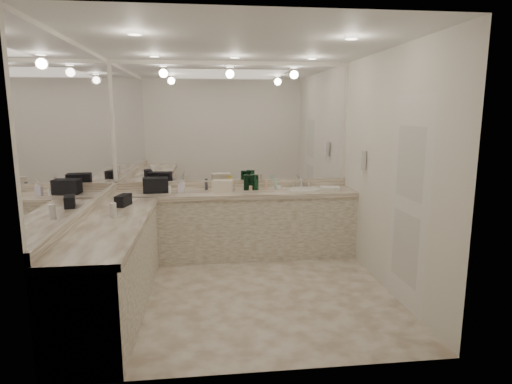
{
  "coord_description": "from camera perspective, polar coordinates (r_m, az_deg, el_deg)",
  "views": [
    {
      "loc": [
        -0.37,
        -4.4,
        1.92
      ],
      "look_at": [
        0.19,
        0.4,
        1.03
      ],
      "focal_mm": 30.0,
      "sensor_mm": 36.0,
      "label": 1
    }
  ],
  "objects": [
    {
      "name": "amenity_bottle_2",
      "position": [
        5.72,
        -3.2,
        0.6
      ],
      "size": [
        0.06,
        0.06,
        0.08
      ],
      "primitive_type": "cylinder",
      "color": "#9966B2",
      "rests_on": "vanity_back_top"
    },
    {
      "name": "faucet",
      "position": [
        6.03,
        6.05,
        1.35
      ],
      "size": [
        0.24,
        0.16,
        0.14
      ],
      "primitive_type": "cube",
      "color": "silver",
      "rests_on": "vanity_back_top"
    },
    {
      "name": "green_bottle_2",
      "position": [
        5.76,
        -0.01,
        1.31
      ],
      "size": [
        0.07,
        0.07,
        0.2
      ],
      "primitive_type": "cylinder",
      "color": "#165031",
      "rests_on": "vanity_back_top"
    },
    {
      "name": "amenity_bottle_5",
      "position": [
        5.83,
        -3.36,
        1.1
      ],
      "size": [
        0.06,
        0.06,
        0.14
      ],
      "primitive_type": "cylinder",
      "color": "#F2D84C",
      "rests_on": "vanity_back_top"
    },
    {
      "name": "vanity_back_base",
      "position": [
        5.81,
        -2.81,
        -4.51
      ],
      "size": [
        3.2,
        0.6,
        0.84
      ],
      "primitive_type": "cube",
      "color": "silver",
      "rests_on": "floor"
    },
    {
      "name": "hand_towel",
      "position": [
        5.87,
        9.85,
        0.52
      ],
      "size": [
        0.29,
        0.22,
        0.04
      ],
      "primitive_type": "cube",
      "rotation": [
        0.0,
        0.0,
        -0.22
      ],
      "color": "white",
      "rests_on": "vanity_back_top"
    },
    {
      "name": "mirror_left",
      "position": [
        4.56,
        -22.38,
        7.86
      ],
      "size": [
        0.01,
        2.92,
        1.55
      ],
      "primitive_type": "cube",
      "color": "white",
      "rests_on": "wall_left"
    },
    {
      "name": "black_toiletry_bag",
      "position": [
        5.73,
        -13.23,
        0.86
      ],
      "size": [
        0.34,
        0.24,
        0.18
      ],
      "primitive_type": "cube",
      "rotation": [
        0.0,
        0.0,
        0.12
      ],
      "color": "black",
      "rests_on": "vanity_back_top"
    },
    {
      "name": "amenity_bottle_0",
      "position": [
        5.82,
        -6.64,
        0.82
      ],
      "size": [
        0.04,
        0.04,
        0.1
      ],
      "primitive_type": "cylinder",
      "color": "#3F3F4C",
      "rests_on": "vanity_back_top"
    },
    {
      "name": "vanity_left_base",
      "position": [
        4.46,
        -18.57,
        -9.76
      ],
      "size": [
        0.6,
        2.4,
        0.84
      ],
      "primitive_type": "cube",
      "color": "silver",
      "rests_on": "floor"
    },
    {
      "name": "amenity_bottle_1",
      "position": [
        5.75,
        1.34,
        0.94
      ],
      "size": [
        0.04,
        0.04,
        0.13
      ],
      "primitive_type": "cylinder",
      "color": "#E0B28C",
      "rests_on": "vanity_back_top"
    },
    {
      "name": "backsplash_back",
      "position": [
        5.97,
        -3.04,
        1.1
      ],
      "size": [
        3.2,
        0.04,
        0.1
      ],
      "primitive_type": "cube",
      "color": "beige",
      "rests_on": "vanity_back_top"
    },
    {
      "name": "amenity_bottle_4",
      "position": [
        5.76,
        3.11,
        0.57
      ],
      "size": [
        0.06,
        0.06,
        0.06
      ],
      "primitive_type": "cylinder",
      "color": "white",
      "rests_on": "vanity_back_top"
    },
    {
      "name": "backsplash_left",
      "position": [
        4.66,
        -21.58,
        -2.3
      ],
      "size": [
        0.04,
        3.0,
        0.1
      ],
      "primitive_type": "cube",
      "color": "beige",
      "rests_on": "vanity_left_top"
    },
    {
      "name": "amenity_bottle_3",
      "position": [
        5.87,
        2.64,
        1.18
      ],
      "size": [
        0.04,
        0.04,
        0.15
      ],
      "primitive_type": "cylinder",
      "color": "silver",
      "rests_on": "vanity_back_top"
    },
    {
      "name": "sink",
      "position": [
        5.84,
        6.49,
        0.3
      ],
      "size": [
        0.44,
        0.44,
        0.03
      ],
      "primitive_type": "cylinder",
      "color": "white",
      "rests_on": "vanity_back_top"
    },
    {
      "name": "mirror_back",
      "position": [
        5.9,
        -3.12,
        9.05
      ],
      "size": [
        3.12,
        0.01,
        1.55
      ],
      "primitive_type": "cube",
      "color": "white",
      "rests_on": "wall_back"
    },
    {
      "name": "soap_bottle_a",
      "position": [
        5.67,
        -9.78,
        0.93
      ],
      "size": [
        0.09,
        0.09,
        0.19
      ],
      "primitive_type": "imported",
      "rotation": [
        0.0,
        0.0,
        0.22
      ],
      "color": "white",
      "rests_on": "vanity_back_top"
    },
    {
      "name": "floor",
      "position": [
        4.81,
        -1.76,
        -13.06
      ],
      "size": [
        3.2,
        3.2,
        0.0
      ],
      "primitive_type": "plane",
      "color": "beige",
      "rests_on": "ground"
    },
    {
      "name": "amenity_bottle_7",
      "position": [
        5.75,
        -0.73,
        0.57
      ],
      "size": [
        0.05,
        0.05,
        0.06
      ],
      "primitive_type": "cylinder",
      "color": "#E0B28C",
      "rests_on": "vanity_back_top"
    },
    {
      "name": "vanity_back_top",
      "position": [
        5.7,
        -2.84,
        -0.16
      ],
      "size": [
        3.2,
        0.64,
        0.06
      ],
      "primitive_type": "cube",
      "color": "beige",
      "rests_on": "vanity_back_base"
    },
    {
      "name": "green_bottle_3",
      "position": [
        5.76,
        -0.74,
        1.23
      ],
      "size": [
        0.07,
        0.07,
        0.19
      ],
      "primitive_type": "cylinder",
      "color": "#165031",
      "rests_on": "vanity_back_top"
    },
    {
      "name": "wall_back",
      "position": [
        5.94,
        -3.08,
        4.47
      ],
      "size": [
        3.2,
        0.02,
        2.6
      ],
      "primitive_type": "cube",
      "color": "silver",
      "rests_on": "floor"
    },
    {
      "name": "amenity_bottle_6",
      "position": [
        5.63,
        -11.44,
        0.32
      ],
      "size": [
        0.04,
        0.04,
        0.1
      ],
      "primitive_type": "cylinder",
      "color": "white",
      "rests_on": "vanity_back_top"
    },
    {
      "name": "wall_phone",
      "position": [
        5.48,
        13.97,
        4.19
      ],
      "size": [
        0.06,
        0.1,
        0.24
      ],
      "primitive_type": "cube",
      "color": "white",
      "rests_on": "wall_right"
    },
    {
      "name": "wall_right",
      "position": [
        4.86,
        17.33,
        2.65
      ],
      "size": [
        0.02,
        3.0,
        2.6
      ],
      "primitive_type": "cube",
      "color": "silver",
      "rests_on": "floor"
    },
    {
      "name": "black_bag_spill",
      "position": [
        5.0,
        -17.27,
        -1.04
      ],
      "size": [
        0.16,
        0.26,
        0.13
      ],
      "primitive_type": "cube",
      "rotation": [
        0.0,
        0.0,
        -0.25
      ],
      "color": "black",
      "rests_on": "vanity_left_top"
    },
    {
      "name": "soap_bottle_b",
      "position": [
        5.65,
        -10.01,
        0.77
      ],
      "size": [
        0.08,
        0.08,
        0.17
      ],
      "primitive_type": "imported",
      "rotation": [
        0.0,
        0.0,
        0.06
      ],
      "color": "white",
      "rests_on": "vanity_back_top"
    },
    {
      "name": "green_bottle_4",
      "position": [
        5.76,
        -0.53,
        1.31
      ],
      "size": [
        0.07,
        0.07,
        0.21
      ],
      "primitive_type": "cylinder",
      "color": "#165031",
      "rests_on": "vanity_back_top"
    },
    {
      "name": "green_bottle_0",
      "position": [
        5.77,
        -1.33,
        1.31
      ],
      "size": [
        0.07,
        0.07,
        0.2
      ],
      "primitive_type": "cylinder",
      "color": "#165031",
      "rests_on": "vanity_back_top"
    },
    {
      "name": "vanity_left_top",
      "position": [
        4.33,
        -18.78,
        -4.16
      ],
      "size": [
        0.64,
        2.42,
        0.06
      ],
      "primitive_type": "cube",
      "color": "beige",
      "rests_on": "vanity_left_base"
    },
    {
      "name": "soap_bottle_c",
      "position": [
        5.64,
        -3.95,
        0.82
      ],
      "size": [
        0.12,
        0.12,
        0.15
      ],
      "primitive_type": "imported",
      "rotation": [
        0.0,
        0.0,
        -0.01
      ],
      "color": "#FFFBA2",
      "rests_on": "vanity_back_top"
    },
    {
      "name": "door",
      "position": [
        4.45,
        19.59,
        -1.44
      ],
      "size": [
        0.02,
        0.82,
        2.1
      ],
      "primitive_type": "cube",
      "color": "white",
      "rests_on": "wall_right"
    },
    {
      "name": "cream_cosmetic_case",
      "position": [
        5.65,
        -4.47,
        0.84
      ],
      "size": [
        0.29,
        0.21,
        0.15
      ],
      "primitive_type": "cube",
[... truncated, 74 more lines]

